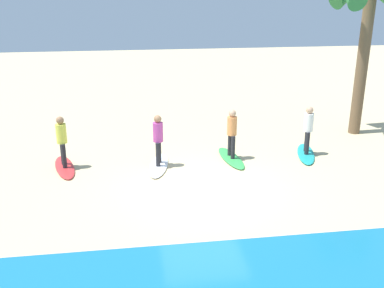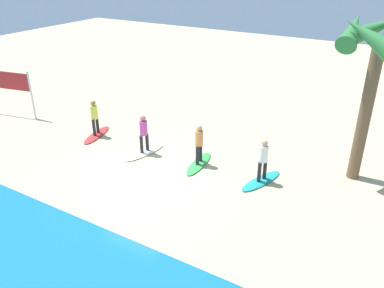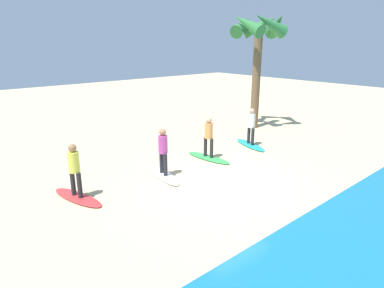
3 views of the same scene
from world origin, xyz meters
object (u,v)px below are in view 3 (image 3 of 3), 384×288
Objects in this scene: surfboard_teal at (250,145)px; surfboard_white at (164,175)px; surfer_white at (163,148)px; surfer_red at (74,167)px; surfboard_green at (208,158)px; surfboard_red at (78,197)px; surfer_green at (209,134)px; palm_tree at (259,35)px; surfer_teal at (251,124)px.

surfboard_teal is 5.14m from surfboard_white.
surfer_white and surfer_red have the same top height.
surfer_white is at bearing -88.97° from surfboard_green.
surfboard_red is (3.01, -0.29, -0.99)m from surfer_white.
surfer_green is 0.78× the size of surfboard_white.
surfboard_green is 7.63m from palm_tree.
surfer_green and surfer_white have the same top height.
surfboard_teal is 2.84m from surfer_green.
surfboard_teal is 1.28× the size of surfer_green.
surfboard_white and surfboard_red have the same top height.
surfer_green is 0.27× the size of palm_tree.
surfer_green is 1.00× the size of surfer_white.
palm_tree is (-5.51, -2.14, 4.82)m from surfboard_green.
surfboard_teal is 8.13m from surfboard_red.
surfer_teal reaches higher than surfboard_white.
surfer_white reaches higher than surfboard_teal.
surfer_green is at bearing -0.00° from surfboard_green.
surfer_red is at bearing -84.81° from surfboard_white.
surfer_green reaches higher than surfboard_teal.
surfer_teal and surfer_white have the same top height.
surfer_teal is at bearing 36.65° from palm_tree.
surfboard_teal is 1.00× the size of surfboard_green.
palm_tree reaches higher than surfboard_red.
surfboard_white is at bearing 70.96° from surfboard_red.
surfer_teal is 5.14m from surfer_white.
palm_tree is (-7.97, -2.45, 3.83)m from surfer_white.
surfer_green is (2.66, 0.02, 0.99)m from surfboard_teal.
surfboard_green is 1.28× the size of surfer_green.
surfer_teal is 5.23m from surfboard_white.
surfboard_green is 0.35× the size of palm_tree.
surfer_teal is 1.00× the size of surfer_white.
surfer_green is at bearing -72.21° from surfboard_teal.
surfboard_red is at bearing 0.26° from surfer_green.
surfer_red is at bearing 0.26° from surfer_green.
surfboard_red is (8.13, 0.05, 0.00)m from surfboard_teal.
surfer_teal is at bearing 0.00° from surfboard_teal.
surfboard_green is at bearing 21.23° from palm_tree.
surfboard_red is 12.18m from palm_tree.
surfer_red is (0.00, 0.00, 0.99)m from surfboard_red.
surfer_red is at bearing -95.99° from surfboard_green.
surfboard_green is 1.00× the size of surfboard_white.
surfboard_teal is at bearing 36.65° from palm_tree.
surfer_red is at bearing -72.32° from surfboard_teal.
surfboard_white is (2.47, 0.32, 0.00)m from surfboard_green.
surfboard_teal is at bearing 84.18° from surfboard_green.
surfer_green is at bearing 21.23° from palm_tree.
palm_tree is at bearing -168.85° from surfer_red.
surfer_green is 2.49m from surfer_white.
surfer_red is (5.47, 0.03, 0.00)m from surfer_green.
surfer_teal and surfer_green have the same top height.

